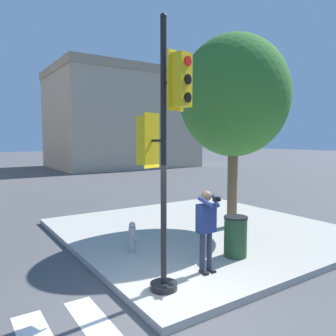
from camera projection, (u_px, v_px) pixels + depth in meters
ground_plane at (171, 314)px, 5.59m from camera, size 160.00×160.00×0.00m
sidewalk_corner at (200, 230)px, 10.42m from camera, size 8.00×8.00×0.16m
traffic_signal_pole at (163, 145)px, 5.91m from camera, size 0.62×1.11×5.02m
person_photographer at (207, 223)px, 6.87m from camera, size 0.50×0.53×1.74m
street_tree at (234, 97)px, 10.24m from camera, size 3.44×3.44×6.05m
fire_hydrant at (132, 237)px, 8.12m from camera, size 0.18×0.24×0.77m
trash_bin at (235, 236)px, 7.85m from camera, size 0.57×0.57×0.98m
building_right at (121, 120)px, 35.68m from camera, size 14.36×10.92×10.19m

